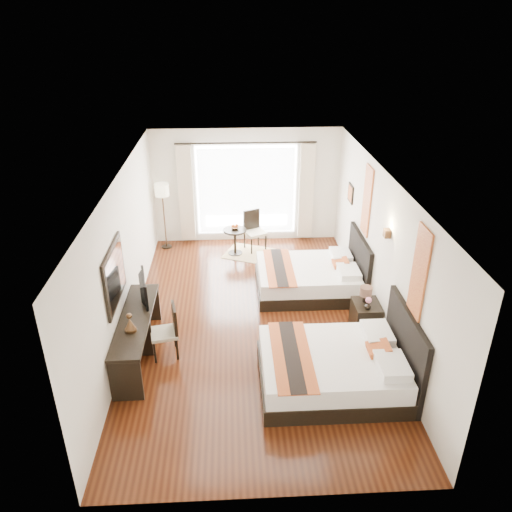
{
  "coord_description": "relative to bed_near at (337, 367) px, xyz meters",
  "views": [
    {
      "loc": [
        -0.39,
        -7.79,
        5.27
      ],
      "look_at": [
        0.05,
        0.31,
        1.22
      ],
      "focal_mm": 35.0,
      "sensor_mm": 36.0,
      "label": 1
    }
  ],
  "objects": [
    {
      "name": "wall_entry",
      "position": [
        -1.19,
        -1.96,
        1.07
      ],
      "size": [
        4.5,
        0.01,
        2.8
      ],
      "primitive_type": "cube",
      "color": "silver",
      "rests_on": "floor"
    },
    {
      "name": "bed_far",
      "position": [
        0.06,
        2.9,
        -0.02
      ],
      "size": [
        2.12,
        1.65,
        1.2
      ],
      "color": "black",
      "rests_on": "floor"
    },
    {
      "name": "wall_headboard",
      "position": [
        1.06,
        1.79,
        1.07
      ],
      "size": [
        0.01,
        7.5,
        2.8
      ],
      "primitive_type": "cube",
      "color": "silver",
      "rests_on": "floor"
    },
    {
      "name": "television",
      "position": [
        -3.16,
        1.44,
        0.66
      ],
      "size": [
        0.28,
        0.81,
        0.46
      ],
      "primitive_type": "imported",
      "rotation": [
        0.0,
        0.0,
        1.79
      ],
      "color": "black",
      "rests_on": "console_desk"
    },
    {
      "name": "wall_desk",
      "position": [
        -3.43,
        1.79,
        1.07
      ],
      "size": [
        0.01,
        7.5,
        2.8
      ],
      "primitive_type": "cube",
      "color": "silver",
      "rests_on": "floor"
    },
    {
      "name": "ceiling",
      "position": [
        -1.19,
        1.79,
        2.46
      ],
      "size": [
        4.5,
        7.5,
        0.02
      ],
      "primitive_type": "cube",
      "color": "white",
      "rests_on": "wall_headboard"
    },
    {
      "name": "art_panel_far",
      "position": [
        1.04,
        2.9,
        1.62
      ],
      "size": [
        0.03,
        0.5,
        1.35
      ],
      "primitive_type": "cube",
      "color": "maroon",
      "rests_on": "wall_headboard"
    },
    {
      "name": "bed_near",
      "position": [
        0.0,
        0.0,
        0.0
      ],
      "size": [
        2.24,
        1.75,
        1.26
      ],
      "color": "black",
      "rests_on": "floor"
    },
    {
      "name": "sheer_curtain",
      "position": [
        -1.19,
        5.46,
        0.97
      ],
      "size": [
        2.3,
        0.02,
        2.1
      ],
      "primitive_type": "cube",
      "color": "white",
      "rests_on": "wall_window"
    },
    {
      "name": "table_lamp",
      "position": [
        0.79,
        1.51,
        0.41
      ],
      "size": [
        0.22,
        0.22,
        0.35
      ],
      "color": "black",
      "rests_on": "nightstand"
    },
    {
      "name": "drape_right",
      "position": [
        0.26,
        5.42,
        0.95
      ],
      "size": [
        0.35,
        0.14,
        2.35
      ],
      "primitive_type": "cube",
      "color": "#C2B696",
      "rests_on": "floor"
    },
    {
      "name": "jute_rug",
      "position": [
        -1.05,
        4.64,
        -0.32
      ],
      "size": [
        1.58,
        1.35,
        0.01
      ],
      "primitive_type": "cube",
      "rotation": [
        0.0,
        0.0,
        -0.4
      ],
      "color": "tan",
      "rests_on": "floor"
    },
    {
      "name": "fruit_bowl",
      "position": [
        -1.49,
        4.73,
        0.33
      ],
      "size": [
        0.21,
        0.21,
        0.05
      ],
      "primitive_type": "imported",
      "rotation": [
        0.0,
        0.0,
        -0.06
      ],
      "color": "#4C2A1B",
      "rests_on": "side_table"
    },
    {
      "name": "nightstand",
      "position": [
        0.81,
        1.43,
        -0.05
      ],
      "size": [
        0.46,
        0.57,
        0.55
      ],
      "primitive_type": "cube",
      "color": "black",
      "rests_on": "floor"
    },
    {
      "name": "wall_sconce",
      "position": [
        1.0,
        1.43,
        1.59
      ],
      "size": [
        0.1,
        0.14,
        0.14
      ],
      "primitive_type": "cube",
      "color": "#482F1A",
      "rests_on": "wall_headboard"
    },
    {
      "name": "bronze_figurine",
      "position": [
        -3.18,
        0.53,
        0.57
      ],
      "size": [
        0.19,
        0.19,
        0.28
      ],
      "primitive_type": null,
      "rotation": [
        0.0,
        0.0,
        -0.03
      ],
      "color": "#482F1A",
      "rests_on": "console_desk"
    },
    {
      "name": "window_glass",
      "position": [
        -1.19,
        5.52,
        0.97
      ],
      "size": [
        2.4,
        0.02,
        2.2
      ],
      "primitive_type": "cube",
      "color": "white",
      "rests_on": "wall_window"
    },
    {
      "name": "drape_left",
      "position": [
        -2.64,
        5.42,
        0.95
      ],
      "size": [
        0.35,
        0.14,
        2.35
      ],
      "primitive_type": "cube",
      "color": "#C2B696",
      "rests_on": "floor"
    },
    {
      "name": "side_table",
      "position": [
        -1.49,
        4.7,
        -0.01
      ],
      "size": [
        0.55,
        0.55,
        0.63
      ],
      "primitive_type": "cylinder",
      "color": "black",
      "rests_on": "floor"
    },
    {
      "name": "art_panel_near",
      "position": [
        1.04,
        -0.0,
        1.62
      ],
      "size": [
        0.03,
        0.5,
        1.35
      ],
      "primitive_type": "cube",
      "color": "maroon",
      "rests_on": "wall_headboard"
    },
    {
      "name": "floor_lamp",
      "position": [
        -3.17,
        5.16,
        1.04
      ],
      "size": [
        0.33,
        0.33,
        1.62
      ],
      "color": "black",
      "rests_on": "floor"
    },
    {
      "name": "mirror_glass",
      "position": [
        -3.38,
        0.89,
        1.22
      ],
      "size": [
        0.01,
        1.12,
        0.82
      ],
      "primitive_type": "cube",
      "color": "white",
      "rests_on": "mirror_frame"
    },
    {
      "name": "mirror_frame",
      "position": [
        -3.41,
        0.89,
        1.22
      ],
      "size": [
        0.04,
        1.25,
        0.95
      ],
      "primitive_type": "cube",
      "color": "black",
      "rests_on": "wall_desk"
    },
    {
      "name": "window_chair",
      "position": [
        -1.02,
        4.92,
        -0.03
      ],
      "size": [
        0.59,
        0.59,
        0.97
      ],
      "rotation": [
        0.0,
        0.0,
        -1.16
      ],
      "color": "#B2AA89",
      "rests_on": "floor"
    },
    {
      "name": "floor",
      "position": [
        -1.19,
        1.79,
        -0.33
      ],
      "size": [
        4.5,
        7.5,
        0.01
      ],
      "primitive_type": "cube",
      "color": "#331409",
      "rests_on": "ground"
    },
    {
      "name": "wall_window",
      "position": [
        -1.19,
        5.53,
        1.07
      ],
      "size": [
        4.5,
        0.01,
        2.8
      ],
      "primitive_type": "cube",
      "color": "silver",
      "rests_on": "floor"
    },
    {
      "name": "desk_chair",
      "position": [
        -2.71,
        0.9,
        -0.04
      ],
      "size": [
        0.51,
        0.51,
        0.93
      ],
      "rotation": [
        0.0,
        0.0,
        3.34
      ],
      "color": "#B2AA89",
      "rests_on": "floor"
    },
    {
      "name": "vase",
      "position": [
        0.78,
        1.27,
        0.23
      ],
      "size": [
        0.13,
        0.13,
        0.12
      ],
      "primitive_type": "imported",
      "rotation": [
        0.0,
        0.0,
        0.16
      ],
      "color": "black",
      "rests_on": "nightstand"
    },
    {
      "name": "console_desk",
      "position": [
        -3.18,
        0.89,
        0.05
      ],
      "size": [
        0.5,
        2.2,
        0.76
      ],
      "primitive_type": "cube",
      "color": "black",
      "rests_on": "floor"
    }
  ]
}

